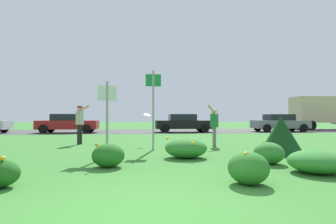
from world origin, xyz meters
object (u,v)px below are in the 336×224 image
object	(u,v)px
person_thrower_red_cap_gray_shirt	(80,121)
car_black_center_right	(183,123)
person_catcher_green_shirt	(214,124)
car_gray_rightmost	(280,123)
car_red_center_left	(68,123)
box_truck_white	(325,111)
sign_post_near_path	(107,111)
sign_post_by_roadside	(153,102)
frisbee_orange	(147,115)

from	to	relation	value
person_thrower_red_cap_gray_shirt	car_black_center_right	size ratio (longest dim) A/B	0.39
person_catcher_green_shirt	car_gray_rightmost	distance (m)	14.19
car_red_center_left	car_gray_rightmost	world-z (taller)	same
box_truck_white	car_red_center_left	bearing A→B (deg)	-171.50
person_catcher_green_shirt	car_red_center_left	size ratio (longest dim) A/B	0.38
person_thrower_red_cap_gray_shirt	person_catcher_green_shirt	bearing A→B (deg)	-14.09
sign_post_near_path	car_red_center_left	bearing A→B (deg)	107.52
car_gray_rightmost	sign_post_by_roadside	bearing A→B (deg)	-132.36
car_black_center_right	car_gray_rightmost	distance (m)	8.17
person_catcher_green_shirt	car_red_center_left	world-z (taller)	person_catcher_green_shirt
car_black_center_right	car_red_center_left	bearing A→B (deg)	180.00
box_truck_white	car_black_center_right	bearing A→B (deg)	-166.47
car_gray_rightmost	car_black_center_right	bearing A→B (deg)	180.00
person_catcher_green_shirt	frisbee_orange	distance (m)	2.88
car_red_center_left	car_black_center_right	bearing A→B (deg)	0.00
sign_post_near_path	car_black_center_right	size ratio (longest dim) A/B	0.50
person_thrower_red_cap_gray_shirt	car_gray_rightmost	world-z (taller)	person_thrower_red_cap_gray_shirt
car_red_center_left	car_gray_rightmost	size ratio (longest dim) A/B	1.00
person_thrower_red_cap_gray_shirt	box_truck_white	distance (m)	24.85
frisbee_orange	car_red_center_left	size ratio (longest dim) A/B	0.06
person_thrower_red_cap_gray_shirt	person_catcher_green_shirt	xyz separation A→B (m)	(5.68, -1.42, -0.12)
sign_post_near_path	person_thrower_red_cap_gray_shirt	size ratio (longest dim) A/B	1.28
car_red_center_left	car_black_center_right	size ratio (longest dim) A/B	1.00
sign_post_near_path	car_red_center_left	xyz separation A→B (m)	(-4.45, 14.10, -0.63)
sign_post_near_path	person_thrower_red_cap_gray_shirt	bearing A→B (deg)	110.77
person_catcher_green_shirt	car_black_center_right	xyz separation A→B (m)	(0.51, 11.22, -0.18)
person_thrower_red_cap_gray_shirt	car_red_center_left	bearing A→B (deg)	106.05
sign_post_near_path	car_black_center_right	xyz separation A→B (m)	(4.56, 14.10, -0.63)
sign_post_near_path	sign_post_by_roadside	xyz separation A→B (m)	(1.46, 1.75, 0.36)
sign_post_near_path	person_catcher_green_shirt	xyz separation A→B (m)	(4.04, 2.88, -0.45)
person_catcher_green_shirt	car_black_center_right	bearing A→B (deg)	87.38
sign_post_by_roadside	car_gray_rightmost	distance (m)	16.74
sign_post_near_path	frisbee_orange	size ratio (longest dim) A/B	7.88
sign_post_by_roadside	car_red_center_left	xyz separation A→B (m)	(-5.92, 12.35, -1.00)
car_red_center_left	car_gray_rightmost	xyz separation A→B (m)	(17.18, 0.00, 0.00)
frisbee_orange	car_red_center_left	distance (m)	11.90
frisbee_orange	car_red_center_left	xyz separation A→B (m)	(-5.76, 10.40, -0.55)
car_red_center_left	frisbee_orange	bearing A→B (deg)	-61.02
car_gray_rightmost	car_red_center_left	bearing A→B (deg)	180.00
person_catcher_green_shirt	car_black_center_right	size ratio (longest dim) A/B	0.38
sign_post_near_path	person_catcher_green_shirt	bearing A→B (deg)	35.48
car_black_center_right	box_truck_white	world-z (taller)	box_truck_white
person_catcher_green_shirt	car_gray_rightmost	xyz separation A→B (m)	(8.68, 11.22, -0.18)
car_black_center_right	frisbee_orange	bearing A→B (deg)	-107.36
frisbee_orange	car_gray_rightmost	size ratio (longest dim) A/B	0.06
sign_post_by_roadside	car_red_center_left	world-z (taller)	sign_post_by_roadside
person_catcher_green_shirt	frisbee_orange	world-z (taller)	person_catcher_green_shirt
sign_post_by_roadside	frisbee_orange	bearing A→B (deg)	94.65
sign_post_by_roadside	person_catcher_green_shirt	xyz separation A→B (m)	(2.58, 1.13, -0.81)
sign_post_near_path	sign_post_by_roadside	world-z (taller)	sign_post_by_roadside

